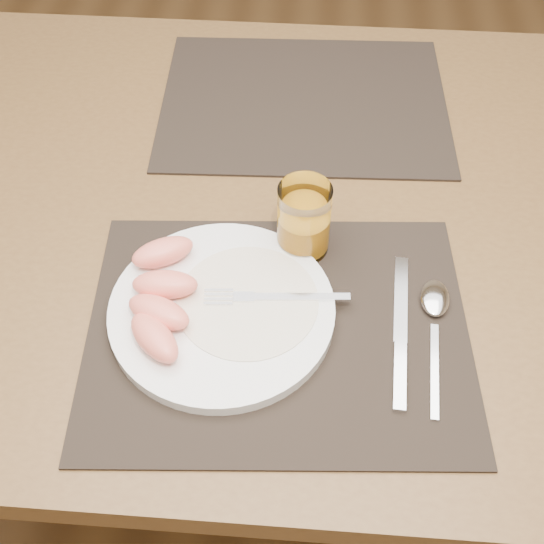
{
  "coord_description": "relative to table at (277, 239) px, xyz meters",
  "views": [
    {
      "loc": [
        0.04,
        -0.68,
        1.42
      ],
      "look_at": [
        0.0,
        -0.15,
        0.77
      ],
      "focal_mm": 45.0,
      "sensor_mm": 36.0,
      "label": 1
    }
  ],
  "objects": [
    {
      "name": "ground",
      "position": [
        0.0,
        0.0,
        -0.67
      ],
      "size": [
        5.0,
        5.0,
        0.0
      ],
      "primitive_type": "plane",
      "color": "#54381C",
      "rests_on": "ground"
    },
    {
      "name": "table",
      "position": [
        0.0,
        0.0,
        0.0
      ],
      "size": [
        1.4,
        0.9,
        0.75
      ],
      "color": "brown",
      "rests_on": "ground"
    },
    {
      "name": "placemat_near",
      "position": [
        0.02,
        -0.22,
        0.09
      ],
      "size": [
        0.47,
        0.38,
        0.0
      ],
      "primitive_type": "cube",
      "rotation": [
        0.0,
        0.0,
        0.07
      ],
      "color": "black",
      "rests_on": "table"
    },
    {
      "name": "placemat_far",
      "position": [
        0.03,
        0.22,
        0.09
      ],
      "size": [
        0.46,
        0.37,
        0.0
      ],
      "primitive_type": "cube",
      "rotation": [
        0.0,
        0.0,
        0.04
      ],
      "color": "black",
      "rests_on": "table"
    },
    {
      "name": "plate",
      "position": [
        -0.05,
        -0.2,
        0.1
      ],
      "size": [
        0.27,
        0.27,
        0.02
      ],
      "primitive_type": "cylinder",
      "color": "white",
      "rests_on": "placemat_near"
    },
    {
      "name": "plate_dressing",
      "position": [
        -0.02,
        -0.19,
        0.1
      ],
      "size": [
        0.17,
        0.17,
        0.0
      ],
      "color": "white",
      "rests_on": "plate"
    },
    {
      "name": "fork",
      "position": [
        -0.0,
        -0.19,
        0.11
      ],
      "size": [
        0.18,
        0.03,
        0.0
      ],
      "color": "silver",
      "rests_on": "plate"
    },
    {
      "name": "knife",
      "position": [
        0.16,
        -0.23,
        0.09
      ],
      "size": [
        0.03,
        0.22,
        0.01
      ],
      "color": "silver",
      "rests_on": "placemat_near"
    },
    {
      "name": "spoon",
      "position": [
        0.2,
        -0.18,
        0.09
      ],
      "size": [
        0.04,
        0.19,
        0.01
      ],
      "color": "silver",
      "rests_on": "placemat_near"
    },
    {
      "name": "juice_glass",
      "position": [
        0.04,
        -0.09,
        0.13
      ],
      "size": [
        0.07,
        0.07,
        0.1
      ],
      "color": "white",
      "rests_on": "placemat_near"
    },
    {
      "name": "grapefruit_wedges",
      "position": [
        -0.12,
        -0.2,
        0.12
      ],
      "size": [
        0.1,
        0.2,
        0.03
      ],
      "color": "#FB7F66",
      "rests_on": "plate"
    }
  ]
}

